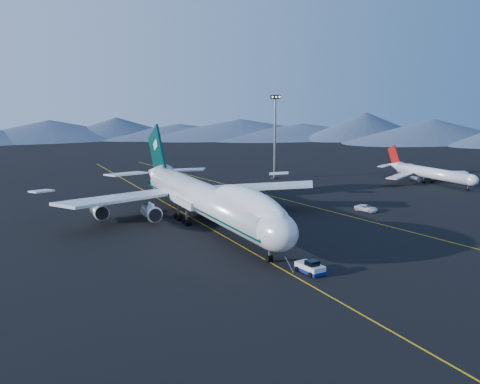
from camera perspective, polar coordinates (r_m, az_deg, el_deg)
name	(u,v)px	position (r m, az deg, el deg)	size (l,w,h in m)	color
ground	(206,226)	(110.68, -3.61, -3.66)	(500.00, 500.00, 0.00)	black
taxiway_line_main	(206,226)	(110.67, -3.61, -3.65)	(0.25, 220.00, 0.01)	gold
taxiway_line_side	(303,204)	(133.03, 6.71, -1.30)	(0.25, 200.00, 0.01)	gold
boeing_747	(206,199)	(109.43, -3.65, -0.70)	(59.62, 72.43, 19.37)	silver
pushback_tug	(310,268)	(83.06, 7.48, -8.09)	(3.25, 5.16, 2.14)	silver
second_jet	(429,173)	(172.71, 19.53, 1.94)	(32.38, 36.58, 10.41)	silver
service_van	(366,208)	(127.53, 13.33, -1.68)	(2.51, 5.45, 1.51)	silver
floodlight_mast	(275,137)	(170.95, 3.74, 5.91)	(3.27, 2.46, 26.51)	black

